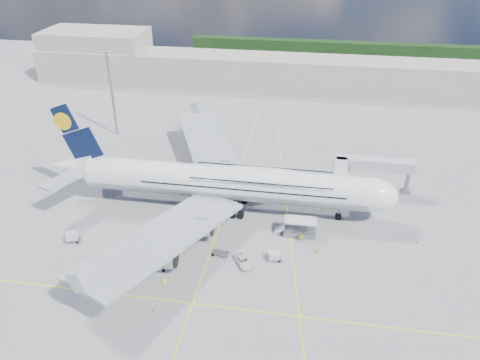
% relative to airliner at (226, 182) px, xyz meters
% --- Properties ---
extents(ground, '(300.00, 300.00, 0.00)m').
position_rel_airliner_xyz_m(ground, '(-0.26, -10.00, -6.87)').
color(ground, gray).
rests_on(ground, ground).
extents(taxi_line_main, '(0.25, 220.00, 0.01)m').
position_rel_airliner_xyz_m(taxi_line_main, '(-0.26, -10.00, -6.86)').
color(taxi_line_main, '#FFEB0D').
rests_on(taxi_line_main, ground).
extents(taxi_line_cross, '(120.00, 0.25, 0.01)m').
position_rel_airliner_xyz_m(taxi_line_cross, '(-0.26, -30.00, -6.86)').
color(taxi_line_cross, '#FFEB0D').
rests_on(taxi_line_cross, ground).
extents(taxi_line_diag, '(14.16, 99.06, 0.01)m').
position_rel_airliner_xyz_m(taxi_line_diag, '(13.74, -0.00, -6.86)').
color(taxi_line_diag, '#FFEB0D').
rests_on(taxi_line_diag, ground).
extents(airliner, '(77.26, 79.15, 23.71)m').
position_rel_airliner_xyz_m(airliner, '(0.00, 0.00, 0.00)').
color(airliner, white).
rests_on(airliner, ground).
extents(jet_bridge, '(18.80, 12.10, 8.50)m').
position_rel_airliner_xyz_m(jet_bridge, '(29.55, 10.94, -0.02)').
color(jet_bridge, '#B7B7BC').
rests_on(jet_bridge, ground).
extents(cargo_loader, '(8.53, 3.20, 3.67)m').
position_rel_airliner_xyz_m(cargo_loader, '(16.56, -7.11, -5.62)').
color(cargo_loader, silver).
rests_on(cargo_loader, ground).
extents(light_mast, '(3.00, 0.70, 25.50)m').
position_rel_airliner_xyz_m(light_mast, '(-40.26, 35.00, 6.34)').
color(light_mast, gray).
rests_on(light_mast, ground).
extents(terminal, '(180.00, 16.00, 12.00)m').
position_rel_airliner_xyz_m(terminal, '(-0.26, 85.00, -0.87)').
color(terminal, '#B2AD9E').
rests_on(terminal, ground).
extents(hangar, '(40.00, 22.00, 18.00)m').
position_rel_airliner_xyz_m(hangar, '(-70.26, 90.00, 2.13)').
color(hangar, '#B2AD9E').
rests_on(hangar, ground).
extents(tree_line, '(160.00, 6.00, 8.00)m').
position_rel_airliner_xyz_m(tree_line, '(39.74, 130.00, -2.87)').
color(tree_line, '#193814').
rests_on(tree_line, ground).
extents(dolly_row_a, '(3.16, 2.34, 0.41)m').
position_rel_airliner_xyz_m(dolly_row_a, '(-14.70, -17.08, -6.55)').
color(dolly_row_a, gray).
rests_on(dolly_row_a, ground).
extents(dolly_row_b, '(2.83, 1.83, 0.39)m').
position_rel_airliner_xyz_m(dolly_row_b, '(-10.39, -22.36, -6.57)').
color(dolly_row_b, gray).
rests_on(dolly_row_b, ground).
extents(dolly_row_c, '(3.67, 2.47, 0.49)m').
position_rel_airliner_xyz_m(dolly_row_c, '(-16.73, -18.67, -6.49)').
color(dolly_row_c, gray).
rests_on(dolly_row_c, ground).
extents(dolly_back, '(3.45, 2.50, 1.97)m').
position_rel_airliner_xyz_m(dolly_back, '(-28.75, -16.86, -5.81)').
color(dolly_back, gray).
rests_on(dolly_back, ground).
extents(dolly_nose_far, '(3.65, 2.69, 0.48)m').
position_rel_airliner_xyz_m(dolly_nose_far, '(1.75, -16.34, -6.50)').
color(dolly_nose_far, gray).
rests_on(dolly_nose_far, ground).
extents(dolly_nose_near, '(3.10, 2.17, 1.78)m').
position_rel_airliner_xyz_m(dolly_nose_near, '(12.28, -16.18, -5.91)').
color(dolly_nose_near, gray).
rests_on(dolly_nose_near, ground).
extents(baggage_tug, '(3.01, 1.77, 1.77)m').
position_rel_airliner_xyz_m(baggage_tug, '(-8.62, -22.38, -6.09)').
color(baggage_tug, white).
rests_on(baggage_tug, ground).
extents(catering_truck_inner, '(6.71, 4.76, 3.69)m').
position_rel_airliner_xyz_m(catering_truck_inner, '(-6.68, 25.03, -5.13)').
color(catering_truck_inner, gray).
rests_on(catering_truck_inner, ground).
extents(catering_truck_outer, '(6.61, 4.39, 3.65)m').
position_rel_airliner_xyz_m(catering_truck_outer, '(-14.78, 34.32, -5.17)').
color(catering_truck_outer, gray).
rests_on(catering_truck_outer, ground).
extents(service_van, '(4.49, 5.47, 1.39)m').
position_rel_airliner_xyz_m(service_van, '(6.64, -18.36, -6.17)').
color(service_van, silver).
rests_on(service_van, ground).
extents(crew_nose, '(0.66, 0.52, 1.58)m').
position_rel_airliner_xyz_m(crew_nose, '(21.07, 2.49, -6.08)').
color(crew_nose, '#BAE418').
rests_on(crew_nose, ground).
extents(crew_loader, '(1.14, 1.03, 1.92)m').
position_rel_airliner_xyz_m(crew_loader, '(17.05, -9.40, -5.91)').
color(crew_loader, '#D2EB18').
rests_on(crew_loader, ground).
extents(crew_wing, '(0.61, 1.04, 1.67)m').
position_rel_airliner_xyz_m(crew_wing, '(-7.26, -6.86, -6.03)').
color(crew_wing, '#D6F319').
rests_on(crew_wing, ground).
extents(crew_van, '(0.71, 0.88, 1.58)m').
position_rel_airliner_xyz_m(crew_van, '(20.41, -12.71, -6.08)').
color(crew_van, '#B8F71A').
rests_on(crew_van, ground).
extents(crew_tug, '(1.15, 0.76, 1.66)m').
position_rel_airliner_xyz_m(crew_tug, '(-6.34, -26.52, -6.04)').
color(crew_tug, '#E0FF1A').
rests_on(crew_tug, ground).
extents(cone_nose, '(0.42, 0.42, 0.53)m').
position_rel_airliner_xyz_m(cone_nose, '(40.28, -6.32, -6.61)').
color(cone_nose, '#E93A0C').
rests_on(cone_nose, ground).
extents(cone_wing_left_inner, '(0.40, 0.40, 0.51)m').
position_rel_airliner_xyz_m(cone_wing_left_inner, '(-2.82, 8.77, -6.62)').
color(cone_wing_left_inner, '#E93A0C').
rests_on(cone_wing_left_inner, ground).
extents(cone_wing_left_outer, '(0.39, 0.39, 0.50)m').
position_rel_airliner_xyz_m(cone_wing_left_outer, '(-14.44, 28.78, -6.63)').
color(cone_wing_left_outer, '#E93A0C').
rests_on(cone_wing_left_outer, ground).
extents(cone_wing_right_inner, '(0.42, 0.42, 0.53)m').
position_rel_airliner_xyz_m(cone_wing_right_inner, '(-13.26, -20.14, -6.61)').
color(cone_wing_right_inner, '#E93A0C').
rests_on(cone_wing_right_inner, ground).
extents(cone_wing_right_outer, '(0.39, 0.39, 0.50)m').
position_rel_airliner_xyz_m(cone_wing_right_outer, '(-6.47, -32.93, -6.63)').
color(cone_wing_right_outer, '#E93A0C').
rests_on(cone_wing_right_outer, ground).
extents(cone_tail, '(0.45, 0.45, 0.57)m').
position_rel_airliner_xyz_m(cone_tail, '(-27.29, 0.51, -6.59)').
color(cone_tail, '#E93A0C').
rests_on(cone_tail, ground).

